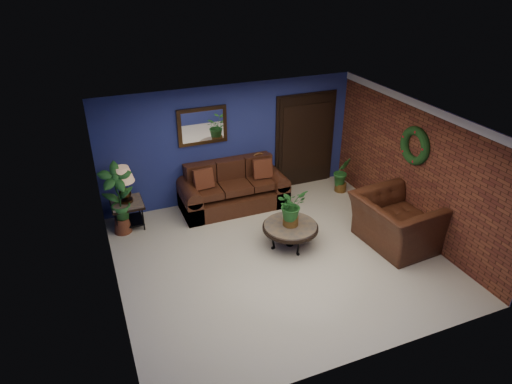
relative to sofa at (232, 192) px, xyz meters
name	(u,v)px	position (x,y,z in m)	size (l,w,h in m)	color
floor	(279,257)	(0.13, -2.08, -0.32)	(5.50, 5.50, 0.00)	beige
wall_back	(231,143)	(0.13, 0.42, 0.93)	(5.50, 0.04, 2.50)	navy
wall_left	(109,229)	(-2.62, -2.08, 0.93)	(0.04, 5.00, 2.50)	navy
wall_right_brick	(415,169)	(2.88, -2.08, 0.93)	(0.04, 5.00, 2.50)	brown
ceiling	(283,123)	(0.13, -2.08, 2.18)	(5.50, 5.00, 0.02)	silver
crown_molding	(425,107)	(2.85, -2.08, 2.11)	(0.03, 5.00, 0.14)	white
wall_mirror	(202,126)	(-0.47, 0.38, 1.40)	(1.02, 0.06, 0.77)	#3D2713
closet_door	(305,141)	(1.88, 0.39, 0.73)	(1.44, 0.06, 2.18)	black
wreath	(415,146)	(2.82, -2.03, 1.38)	(0.72, 0.72, 0.16)	black
sofa	(232,192)	(0.00, 0.00, 0.00)	(2.20, 0.95, 0.99)	#402112
coffee_table	(290,227)	(0.48, -1.81, 0.05)	(1.02, 1.02, 0.44)	#4F4945
end_table	(127,207)	(-2.17, -0.03, 0.10)	(0.61, 0.61, 0.56)	#4F4945
table_lamp	(123,180)	(-2.17, -0.03, 0.69)	(0.42, 0.42, 0.70)	#3D2713
side_chair	(261,174)	(0.67, 0.04, 0.27)	(0.48, 0.48, 1.05)	brown
armchair	(396,222)	(2.28, -2.49, 0.14)	(1.43, 1.25, 0.93)	#402112
coffee_plant	(291,206)	(0.48, -1.81, 0.50)	(0.62, 0.58, 0.71)	brown
floor_plant	(342,174)	(2.48, -0.30, 0.10)	(0.39, 0.32, 0.82)	brown
tall_plant	(118,197)	(-2.32, -0.19, 0.44)	(0.64, 0.46, 1.42)	brown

